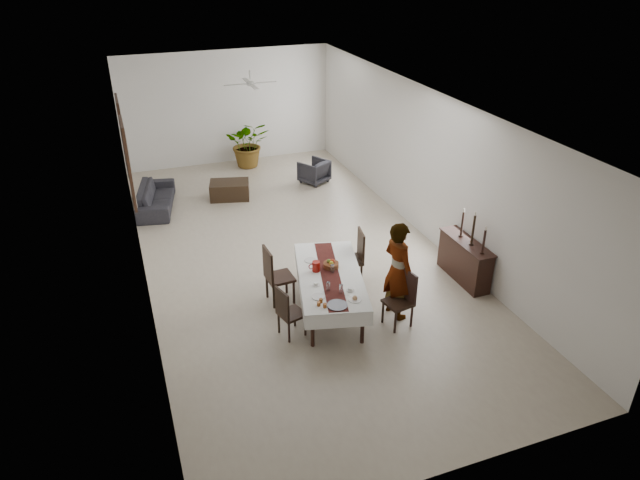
# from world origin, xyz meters

# --- Properties ---
(floor) EXTENTS (6.00, 12.00, 0.00)m
(floor) POSITION_xyz_m (0.00, 0.00, 0.00)
(floor) COLOR #BBAD94
(floor) RESTS_ON ground
(ceiling) EXTENTS (6.00, 12.00, 0.02)m
(ceiling) POSITION_xyz_m (0.00, 0.00, 3.20)
(ceiling) COLOR silver
(ceiling) RESTS_ON wall_back
(wall_back) EXTENTS (6.00, 0.02, 3.20)m
(wall_back) POSITION_xyz_m (0.00, 6.00, 1.60)
(wall_back) COLOR white
(wall_back) RESTS_ON floor
(wall_front) EXTENTS (6.00, 0.02, 3.20)m
(wall_front) POSITION_xyz_m (0.00, -6.00, 1.60)
(wall_front) COLOR white
(wall_front) RESTS_ON floor
(wall_left) EXTENTS (0.02, 12.00, 3.20)m
(wall_left) POSITION_xyz_m (-3.00, 0.00, 1.60)
(wall_left) COLOR white
(wall_left) RESTS_ON floor
(wall_right) EXTENTS (0.02, 12.00, 3.20)m
(wall_right) POSITION_xyz_m (3.00, 0.00, 1.60)
(wall_right) COLOR white
(wall_right) RESTS_ON floor
(dining_table_top) EXTENTS (1.43, 2.37, 0.05)m
(dining_table_top) POSITION_xyz_m (0.00, -2.16, 0.67)
(dining_table_top) COLOR black
(dining_table_top) RESTS_ON table_leg_fl
(table_leg_fl) EXTENTS (0.08, 0.08, 0.64)m
(table_leg_fl) POSITION_xyz_m (-0.65, -3.08, 0.32)
(table_leg_fl) COLOR black
(table_leg_fl) RESTS_ON floor
(table_leg_fr) EXTENTS (0.08, 0.08, 0.64)m
(table_leg_fr) POSITION_xyz_m (0.14, -3.28, 0.32)
(table_leg_fr) COLOR black
(table_leg_fr) RESTS_ON floor
(table_leg_bl) EXTENTS (0.08, 0.08, 0.64)m
(table_leg_bl) POSITION_xyz_m (-0.13, -1.05, 0.32)
(table_leg_bl) COLOR black
(table_leg_bl) RESTS_ON floor
(table_leg_br) EXTENTS (0.08, 0.08, 0.64)m
(table_leg_br) POSITION_xyz_m (0.65, -1.24, 0.32)
(table_leg_br) COLOR black
(table_leg_br) RESTS_ON floor
(tablecloth_top) EXTENTS (1.63, 2.57, 0.01)m
(tablecloth_top) POSITION_xyz_m (0.00, -2.16, 0.69)
(tablecloth_top) COLOR white
(tablecloth_top) RESTS_ON dining_table_top
(tablecloth_drape_left) EXTENTS (0.59, 2.30, 0.28)m
(tablecloth_drape_left) POSITION_xyz_m (-0.52, -2.03, 0.56)
(tablecloth_drape_left) COLOR white
(tablecloth_drape_left) RESTS_ON dining_table_top
(tablecloth_drape_right) EXTENTS (0.59, 2.30, 0.28)m
(tablecloth_drape_right) POSITION_xyz_m (0.52, -2.29, 0.56)
(tablecloth_drape_right) COLOR white
(tablecloth_drape_right) RESTS_ON dining_table_top
(tablecloth_drape_near) EXTENTS (1.05, 0.28, 0.28)m
(tablecloth_drape_near) POSITION_xyz_m (-0.29, -3.31, 0.56)
(tablecloth_drape_near) COLOR white
(tablecloth_drape_near) RESTS_ON dining_table_top
(tablecloth_drape_far) EXTENTS (1.05, 0.28, 0.28)m
(tablecloth_drape_far) POSITION_xyz_m (0.29, -1.02, 0.56)
(tablecloth_drape_far) COLOR silver
(tablecloth_drape_far) RESTS_ON dining_table_top
(table_runner) EXTENTS (0.88, 2.31, 0.00)m
(table_runner) POSITION_xyz_m (0.00, -2.16, 0.70)
(table_runner) COLOR #561D18
(table_runner) RESTS_ON tablecloth_top
(red_pitcher) EXTENTS (0.17, 0.17, 0.18)m
(red_pitcher) POSITION_xyz_m (-0.19, -1.97, 0.79)
(red_pitcher) COLOR #9A120B
(red_pitcher) RESTS_ON tablecloth_top
(pitcher_handle) EXTENTS (0.11, 0.04, 0.11)m
(pitcher_handle) POSITION_xyz_m (-0.26, -1.95, 0.79)
(pitcher_handle) COLOR maroon
(pitcher_handle) RESTS_ON red_pitcher
(wine_glass_near) EXTENTS (0.06, 0.06, 0.16)m
(wine_glass_near) POSITION_xyz_m (-0.04, -2.77, 0.78)
(wine_glass_near) COLOR white
(wine_glass_near) RESTS_ON tablecloth_top
(wine_glass_mid) EXTENTS (0.06, 0.06, 0.16)m
(wine_glass_mid) POSITION_xyz_m (-0.21, -2.63, 0.78)
(wine_glass_mid) COLOR silver
(wine_glass_mid) RESTS_ON tablecloth_top
(wine_glass_far) EXTENTS (0.06, 0.06, 0.16)m
(wine_glass_far) POSITION_xyz_m (0.06, -2.13, 0.78)
(wine_glass_far) COLOR silver
(wine_glass_far) RESTS_ON tablecloth_top
(teacup_right) EXTENTS (0.08, 0.08, 0.06)m
(teacup_right) POSITION_xyz_m (0.13, -2.76, 0.73)
(teacup_right) COLOR white
(teacup_right) RESTS_ON saucer_right
(saucer_right) EXTENTS (0.14, 0.14, 0.01)m
(saucer_right) POSITION_xyz_m (0.13, -2.76, 0.71)
(saucer_right) COLOR silver
(saucer_right) RESTS_ON tablecloth_top
(teacup_left) EXTENTS (0.08, 0.08, 0.06)m
(teacup_left) POSITION_xyz_m (-0.35, -2.41, 0.73)
(teacup_left) COLOR white
(teacup_left) RESTS_ON saucer_left
(saucer_left) EXTENTS (0.14, 0.14, 0.01)m
(saucer_left) POSITION_xyz_m (-0.35, -2.41, 0.71)
(saucer_left) COLOR white
(saucer_left) RESTS_ON tablecloth_top
(plate_near_right) EXTENTS (0.22, 0.22, 0.01)m
(plate_near_right) POSITION_xyz_m (0.09, -3.04, 0.71)
(plate_near_right) COLOR silver
(plate_near_right) RESTS_ON tablecloth_top
(bread_near_right) EXTENTS (0.08, 0.08, 0.08)m
(bread_near_right) POSITION_xyz_m (0.09, -3.04, 0.73)
(bread_near_right) COLOR tan
(bread_near_right) RESTS_ON plate_near_right
(plate_near_left) EXTENTS (0.22, 0.22, 0.01)m
(plate_near_left) POSITION_xyz_m (-0.44, -2.76, 0.71)
(plate_near_left) COLOR silver
(plate_near_left) RESTS_ON tablecloth_top
(plate_far_left) EXTENTS (0.22, 0.22, 0.01)m
(plate_far_left) POSITION_xyz_m (-0.16, -1.60, 0.71)
(plate_far_left) COLOR silver
(plate_far_left) RESTS_ON tablecloth_top
(serving_tray) EXTENTS (0.33, 0.33, 0.02)m
(serving_tray) POSITION_xyz_m (-0.24, -3.10, 0.71)
(serving_tray) COLOR #3C3D41
(serving_tray) RESTS_ON tablecloth_top
(jam_jar_a) EXTENTS (0.06, 0.06, 0.07)m
(jam_jar_a) POSITION_xyz_m (-0.44, -3.07, 0.73)
(jam_jar_a) COLOR #944715
(jam_jar_a) RESTS_ON tablecloth_top
(jam_jar_b) EXTENTS (0.06, 0.06, 0.07)m
(jam_jar_b) POSITION_xyz_m (-0.52, -3.00, 0.73)
(jam_jar_b) COLOR #954B15
(jam_jar_b) RESTS_ON tablecloth_top
(jam_jar_c) EXTENTS (0.06, 0.06, 0.07)m
(jam_jar_c) POSITION_xyz_m (-0.45, -2.92, 0.73)
(jam_jar_c) COLOR brown
(jam_jar_c) RESTS_ON tablecloth_top
(fruit_basket) EXTENTS (0.28, 0.28, 0.09)m
(fruit_basket) POSITION_xyz_m (0.10, -1.95, 0.75)
(fruit_basket) COLOR brown
(fruit_basket) RESTS_ON tablecloth_top
(fruit_red) EXTENTS (0.08, 0.08, 0.08)m
(fruit_red) POSITION_xyz_m (0.13, -1.94, 0.82)
(fruit_red) COLOR #A02310
(fruit_red) RESTS_ON fruit_basket
(fruit_green) EXTENTS (0.07, 0.07, 0.07)m
(fruit_green) POSITION_xyz_m (0.07, -1.91, 0.82)
(fruit_green) COLOR #587121
(fruit_green) RESTS_ON fruit_basket
(fruit_yellow) EXTENTS (0.08, 0.08, 0.08)m
(fruit_yellow) POSITION_xyz_m (0.09, -1.99, 0.82)
(fruit_yellow) COLOR gold
(fruit_yellow) RESTS_ON fruit_basket
(chair_right_near_seat) EXTENTS (0.49, 0.49, 0.05)m
(chair_right_near_seat) POSITION_xyz_m (0.90, -3.03, 0.44)
(chair_right_near_seat) COLOR black
(chair_right_near_seat) RESTS_ON chair_right_near_leg_fl
(chair_right_near_leg_fl) EXTENTS (0.05, 0.05, 0.42)m
(chair_right_near_leg_fl) POSITION_xyz_m (1.10, -3.16, 0.21)
(chair_right_near_leg_fl) COLOR black
(chair_right_near_leg_fl) RESTS_ON floor
(chair_right_near_leg_fr) EXTENTS (0.05, 0.05, 0.42)m
(chair_right_near_leg_fr) POSITION_xyz_m (1.04, -2.82, 0.21)
(chair_right_near_leg_fr) COLOR black
(chair_right_near_leg_fr) RESTS_ON floor
(chair_right_near_leg_bl) EXTENTS (0.05, 0.05, 0.42)m
(chair_right_near_leg_bl) POSITION_xyz_m (0.76, -3.23, 0.21)
(chair_right_near_leg_bl) COLOR black
(chair_right_near_leg_bl) RESTS_ON floor
(chair_right_near_leg_br) EXTENTS (0.05, 0.05, 0.42)m
(chair_right_near_leg_br) POSITION_xyz_m (0.69, -2.89, 0.21)
(chair_right_near_leg_br) COLOR black
(chair_right_near_leg_br) RESTS_ON floor
(chair_right_near_back) EXTENTS (0.12, 0.42, 0.54)m
(chair_right_near_back) POSITION_xyz_m (1.09, -2.99, 0.73)
(chair_right_near_back) COLOR black
(chair_right_near_back) RESTS_ON chair_right_near_seat
(chair_right_far_seat) EXTENTS (0.52, 0.52, 0.05)m
(chair_right_far_seat) POSITION_xyz_m (0.68, -1.46, 0.47)
(chair_right_far_seat) COLOR black
(chair_right_far_seat) RESTS_ON chair_right_far_leg_fl
(chair_right_far_leg_fl) EXTENTS (0.05, 0.05, 0.44)m
(chair_right_far_leg_fl) POSITION_xyz_m (0.83, -1.67, 0.22)
(chair_right_far_leg_fl) COLOR black
(chair_right_far_leg_fl) RESTS_ON floor
(chair_right_far_leg_fr) EXTENTS (0.05, 0.05, 0.44)m
(chair_right_far_leg_fr) POSITION_xyz_m (0.90, -1.31, 0.22)
(chair_right_far_leg_fr) COLOR black
(chair_right_far_leg_fr) RESTS_ON floor
(chair_right_far_leg_bl) EXTENTS (0.05, 0.05, 0.44)m
(chair_right_far_leg_bl) POSITION_xyz_m (0.47, -1.60, 0.22)
(chair_right_far_leg_bl) COLOR black
(chair_right_far_leg_bl) RESTS_ON floor
(chair_right_far_leg_br) EXTENTS (0.05, 0.05, 0.44)m
(chair_right_far_leg_br) POSITION_xyz_m (0.54, -1.24, 0.22)
(chair_right_far_leg_br) COLOR black
(chair_right_far_leg_br) RESTS_ON floor
(chair_right_far_back) EXTENTS (0.12, 0.45, 0.57)m
(chair_right_far_back) POSITION_xyz_m (0.88, -1.49, 0.77)
(chair_right_far_back) COLOR black
(chair_right_far_back) RESTS_ON chair_right_far_seat
(chair_left_near_seat) EXTENTS (0.48, 0.48, 0.04)m
(chair_left_near_seat) POSITION_xyz_m (-0.86, -2.66, 0.41)
(chair_left_near_seat) COLOR black
(chair_left_near_seat) RESTS_ON chair_left_near_leg_fl
(chair_left_near_leg_fl) EXTENTS (0.05, 0.05, 0.38)m
(chair_left_near_leg_fl) POSITION_xyz_m (-1.06, -2.55, 0.19)
(chair_left_near_leg_fl) COLOR black
(chair_left_near_leg_fl) RESTS_ON floor
(chair_left_near_leg_fr) EXTENTS (0.05, 0.05, 0.38)m
(chair_left_near_leg_fr) POSITION_xyz_m (-0.98, -2.86, 0.19)
(chair_left_near_leg_fr) COLOR black
(chair_left_near_leg_fr) RESTS_ON floor
(chair_left_near_leg_bl) EXTENTS (0.05, 0.05, 0.38)m
(chair_left_near_leg_bl) POSITION_xyz_m (-0.75, -2.47, 0.19)
(chair_left_near_leg_bl) COLOR black
(chair_left_near_leg_bl) RESTS_ON floor
(chair_left_near_leg_br) EXTENTS (0.05, 0.05, 0.38)m
(chair_left_near_leg_br) POSITION_xyz_m (-0.67, -2.77, 0.19)
(chair_left_near_leg_br) COLOR black
(chair_left_near_leg_br) RESTS_ON floor
(chair_left_near_back) EXTENTS (0.14, 0.38, 0.50)m
(chair_left_near_back) POSITION_xyz_m (-1.04, -2.71, 0.67)
(chair_left_near_back) COLOR black
(chair_left_near_back) RESTS_ON chair_left_near_seat
(chair_left_far_seat) EXTENTS (0.49, 0.49, 0.05)m
(chair_left_far_seat) POSITION_xyz_m (-0.76, -1.63, 0.48)
(chair_left_far_seat) COLOR black
(chair_left_far_seat) RESTS_ON chair_left_far_leg_fl
(chair_left_far_leg_fl) EXTENTS (0.05, 0.05, 0.46)m
(chair_left_far_leg_fl) POSITION_xyz_m (-0.96, -1.45, 0.23)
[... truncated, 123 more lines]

